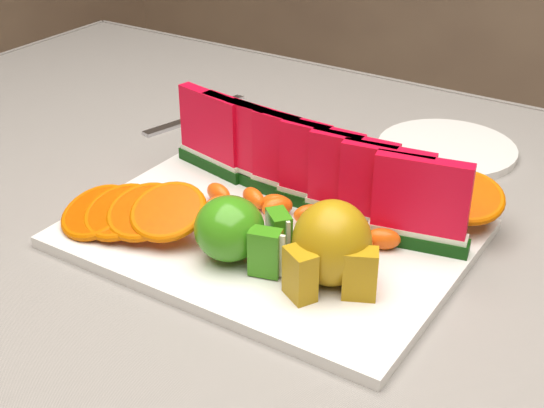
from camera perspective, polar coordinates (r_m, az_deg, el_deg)
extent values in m
cube|color=#52311D|center=(0.82, 1.21, -3.87)|extent=(1.40, 0.90, 0.03)
cube|color=#52311D|center=(1.62, -11.02, -1.98)|extent=(0.06, 0.06, 0.72)
cube|color=gray|center=(0.81, 1.22, -2.74)|extent=(1.52, 1.02, 0.01)
cube|color=gray|center=(1.27, 13.41, 3.94)|extent=(1.52, 0.01, 0.20)
cube|color=silver|center=(0.80, -0.11, -2.21)|extent=(0.40, 0.30, 0.01)
ellipsoid|color=#36950A|center=(0.74, -3.24, -1.85)|extent=(0.08, 0.08, 0.06)
cube|color=#36950A|center=(0.71, -0.51, -3.65)|extent=(0.03, 0.03, 0.05)
cube|color=beige|center=(0.71, -0.11, -3.79)|extent=(0.03, 0.01, 0.05)
cube|color=#36950A|center=(0.74, 0.52, -2.27)|extent=(0.04, 0.03, 0.05)
cube|color=beige|center=(0.74, 0.91, -2.40)|extent=(0.02, 0.02, 0.05)
ellipsoid|color=#AB8C14|center=(0.70, 4.53, -2.94)|extent=(0.09, 0.09, 0.08)
cube|color=#AB8C14|center=(0.69, 2.13, -5.33)|extent=(0.04, 0.03, 0.05)
cube|color=#AB8C14|center=(0.69, 6.63, -5.26)|extent=(0.04, 0.03, 0.05)
cylinder|color=silver|center=(1.02, 13.03, 4.08)|extent=(0.24, 0.24, 0.01)
cube|color=silver|center=(1.10, -5.84, 6.42)|extent=(0.06, 0.17, 0.00)
cube|color=silver|center=(1.17, -3.31, 7.89)|extent=(0.01, 0.04, 0.00)
cube|color=silver|center=(1.17, -3.10, 7.85)|extent=(0.01, 0.04, 0.00)
cube|color=silver|center=(1.16, -2.90, 7.80)|extent=(0.01, 0.04, 0.00)
cube|color=#14410D|center=(0.93, -4.51, 3.05)|extent=(0.11, 0.04, 0.01)
cube|color=silver|center=(0.92, -4.53, 3.61)|extent=(0.10, 0.04, 0.01)
cube|color=#CE000B|center=(0.90, -4.63, 6.01)|extent=(0.10, 0.04, 0.08)
cube|color=#14410D|center=(0.90, -2.63, 2.35)|extent=(0.11, 0.04, 0.01)
cube|color=silver|center=(0.90, -2.64, 2.92)|extent=(0.10, 0.03, 0.01)
cube|color=#CE000B|center=(0.88, -2.70, 5.38)|extent=(0.10, 0.03, 0.08)
cube|color=#14410D|center=(0.88, -0.65, 1.61)|extent=(0.11, 0.03, 0.01)
cube|color=silver|center=(0.87, -0.65, 2.19)|extent=(0.10, 0.03, 0.01)
cube|color=#CE000B|center=(0.85, -0.67, 4.71)|extent=(0.10, 0.02, 0.08)
cube|color=#14410D|center=(0.85, 1.43, 0.83)|extent=(0.11, 0.02, 0.01)
cube|color=silver|center=(0.85, 1.44, 1.43)|extent=(0.10, 0.02, 0.01)
cube|color=#CE000B|center=(0.83, 1.47, 3.99)|extent=(0.10, 0.02, 0.08)
cube|color=#14410D|center=(0.83, 3.62, 0.01)|extent=(0.11, 0.02, 0.01)
cube|color=silver|center=(0.83, 3.64, 0.61)|extent=(0.10, 0.02, 0.01)
cube|color=#CE000B|center=(0.81, 3.73, 3.23)|extent=(0.10, 0.02, 0.08)
cube|color=#14410D|center=(0.81, 5.92, -0.85)|extent=(0.11, 0.03, 0.01)
cube|color=silver|center=(0.81, 5.95, -0.24)|extent=(0.10, 0.03, 0.01)
cube|color=#CE000B|center=(0.79, 6.10, 2.42)|extent=(0.10, 0.02, 0.08)
cube|color=#14410D|center=(0.80, 8.32, -1.75)|extent=(0.11, 0.04, 0.01)
cube|color=silver|center=(0.79, 8.37, -1.13)|extent=(0.10, 0.03, 0.01)
cube|color=#CE000B|center=(0.77, 8.59, 1.57)|extent=(0.10, 0.03, 0.08)
cube|color=#14410D|center=(0.78, 10.83, -2.69)|extent=(0.11, 0.04, 0.01)
cube|color=silver|center=(0.78, 10.90, -2.06)|extent=(0.10, 0.04, 0.01)
cube|color=#CE000B|center=(0.76, 11.19, 0.67)|extent=(0.10, 0.04, 0.08)
cylinder|color=#F75D0A|center=(0.82, -13.03, -0.60)|extent=(0.09, 0.08, 0.03)
torus|color=#D05500|center=(0.82, -13.03, -0.60)|extent=(0.10, 0.09, 0.04)
cylinder|color=#F75D0A|center=(0.81, -11.36, -0.58)|extent=(0.08, 0.08, 0.03)
torus|color=#D05500|center=(0.81, -11.36, -0.58)|extent=(0.09, 0.09, 0.04)
cylinder|color=#F75D0A|center=(0.79, -9.62, -0.56)|extent=(0.07, 0.07, 0.03)
torus|color=#D05500|center=(0.79, -9.62, -0.56)|extent=(0.08, 0.08, 0.04)
cylinder|color=#F75D0A|center=(0.78, -7.83, -0.55)|extent=(0.08, 0.08, 0.03)
torus|color=#D05500|center=(0.78, -7.83, -0.55)|extent=(0.09, 0.09, 0.04)
cylinder|color=#F75D0A|center=(0.94, -2.29, 4.10)|extent=(0.07, 0.07, 0.03)
torus|color=#D05500|center=(0.94, -2.29, 4.10)|extent=(0.08, 0.08, 0.03)
cylinder|color=#F75D0A|center=(0.92, 0.17, 3.59)|extent=(0.08, 0.08, 0.03)
torus|color=#D05500|center=(0.92, 0.17, 3.59)|extent=(0.09, 0.09, 0.03)
cylinder|color=#F75D0A|center=(0.89, 2.77, 3.04)|extent=(0.08, 0.08, 0.03)
torus|color=#D05500|center=(0.89, 2.77, 3.04)|extent=(0.09, 0.09, 0.03)
cylinder|color=#F75D0A|center=(0.87, 5.50, 2.46)|extent=(0.09, 0.09, 0.03)
torus|color=#D05500|center=(0.87, 5.50, 2.46)|extent=(0.10, 0.10, 0.03)
cylinder|color=#F75D0A|center=(0.85, 8.35, 1.85)|extent=(0.09, 0.09, 0.03)
torus|color=#D05500|center=(0.85, 8.35, 1.85)|extent=(0.10, 0.10, 0.03)
cylinder|color=#F75D0A|center=(0.84, 11.33, 1.20)|extent=(0.10, 0.10, 0.03)
torus|color=#D05500|center=(0.84, 11.33, 1.20)|extent=(0.11, 0.11, 0.03)
cylinder|color=#F75D0A|center=(0.82, 14.43, 0.52)|extent=(0.10, 0.10, 0.03)
torus|color=#D05500|center=(0.82, 14.43, 0.52)|extent=(0.11, 0.11, 0.03)
ellipsoid|color=orange|center=(0.85, -4.04, 0.80)|extent=(0.04, 0.03, 0.02)
ellipsoid|color=orange|center=(0.82, -3.92, -0.09)|extent=(0.04, 0.04, 0.02)
ellipsoid|color=orange|center=(0.83, -1.40, 0.44)|extent=(0.04, 0.03, 0.02)
ellipsoid|color=orange|center=(0.82, 0.38, -0.01)|extent=(0.04, 0.03, 0.02)
ellipsoid|color=orange|center=(0.82, 0.39, -0.23)|extent=(0.04, 0.04, 0.02)
ellipsoid|color=orange|center=(0.80, 2.87, -0.79)|extent=(0.04, 0.04, 0.02)
ellipsoid|color=orange|center=(0.78, 2.92, -1.98)|extent=(0.03, 0.04, 0.02)
ellipsoid|color=orange|center=(0.76, 3.43, -2.57)|extent=(0.03, 0.04, 0.02)
ellipsoid|color=orange|center=(0.76, 6.63, -2.74)|extent=(0.04, 0.03, 0.02)
ellipsoid|color=orange|center=(0.77, 8.35, -2.61)|extent=(0.04, 0.03, 0.02)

